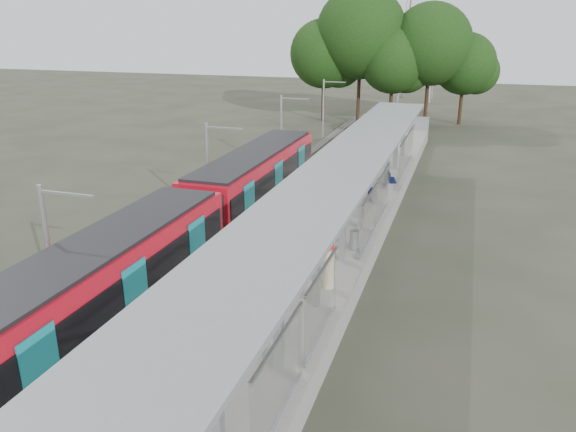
# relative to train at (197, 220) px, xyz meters

# --- Properties ---
(trackbed) EXTENTS (3.00, 70.00, 0.24)m
(trackbed) POSITION_rel_train_xyz_m (-0.00, 5.95, -1.93)
(trackbed) COLOR #59544C
(trackbed) RESTS_ON ground
(platform) EXTENTS (6.00, 50.00, 1.00)m
(platform) POSITION_rel_train_xyz_m (4.50, 5.95, -1.55)
(platform) COLOR gray
(platform) RESTS_ON ground
(tactile_strip) EXTENTS (0.60, 50.00, 0.02)m
(tactile_strip) POSITION_rel_train_xyz_m (1.95, 5.95, -1.04)
(tactile_strip) COLOR gold
(tactile_strip) RESTS_ON platform
(end_fence) EXTENTS (6.00, 0.10, 1.20)m
(end_fence) POSITION_rel_train_xyz_m (4.50, 30.90, -0.45)
(end_fence) COLOR #9EA0A5
(end_fence) RESTS_ON platform
(train) EXTENTS (2.74, 27.60, 3.62)m
(train) POSITION_rel_train_xyz_m (0.00, 0.00, 0.00)
(train) COLOR black
(train) RESTS_ON ground
(canopy) EXTENTS (3.27, 38.00, 3.66)m
(canopy) POSITION_rel_train_xyz_m (6.11, 2.14, 2.15)
(canopy) COLOR #9EA0A5
(canopy) RESTS_ON platform
(tree_cluster) EXTENTS (20.96, 9.99, 13.81)m
(tree_cluster) POSITION_rel_train_xyz_m (2.18, 39.18, 5.85)
(tree_cluster) COLOR #382316
(tree_cluster) RESTS_ON ground
(catenary_masts) EXTENTS (2.08, 48.16, 5.40)m
(catenary_masts) POSITION_rel_train_xyz_m (-1.72, 4.95, 0.86)
(catenary_masts) COLOR #9EA0A5
(catenary_masts) RESTS_ON ground
(bench_mid) EXTENTS (0.68, 1.38, 0.90)m
(bench_mid) POSITION_rel_train_xyz_m (6.04, 9.00, -0.58)
(bench_mid) COLOR #0E1647
(bench_mid) RESTS_ON platform
(bench_far) EXTENTS (0.75, 1.43, 0.94)m
(bench_far) POSITION_rel_train_xyz_m (6.82, 11.50, -0.56)
(bench_far) COLOR #0E1647
(bench_far) RESTS_ON platform
(info_pillar_near) EXTENTS (0.40, 0.40, 1.76)m
(info_pillar_near) POSITION_rel_train_xyz_m (6.58, -2.62, -0.29)
(info_pillar_near) COLOR beige
(info_pillar_near) RESTS_ON platform
(info_pillar_far) EXTENTS (0.35, 0.35, 1.57)m
(info_pillar_far) POSITION_rel_train_xyz_m (5.13, 6.11, -0.37)
(info_pillar_far) COLOR beige
(info_pillar_far) RESTS_ON platform
(litter_bin) EXTENTS (0.43, 0.43, 0.85)m
(litter_bin) POSITION_rel_train_xyz_m (6.73, 1.34, -0.63)
(litter_bin) COLOR #9EA0A5
(litter_bin) RESTS_ON platform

